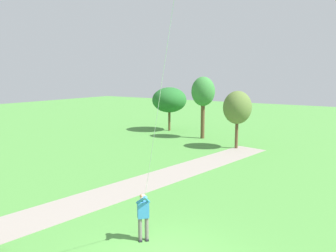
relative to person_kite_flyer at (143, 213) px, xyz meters
name	(u,v)px	position (x,y,z in m)	size (l,w,h in m)	color
walkway_path	(81,204)	(-4.53, 1.11, -1.04)	(2.40, 32.00, 0.02)	gray
person_kite_flyer	(143,213)	(0.00, 0.00, 0.00)	(0.60, 0.58, 1.83)	#232328
tree_treeline_right	(203,92)	(-7.33, 18.45, 3.23)	(2.18, 2.13, 5.72)	brown
tree_lakeside_near	(237,108)	(-3.05, 16.15, 2.25)	(2.22, 2.51, 4.63)	brown
tree_treeline_center	(169,100)	(-12.30, 20.35, 2.22)	(3.58, 3.67, 4.59)	brown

